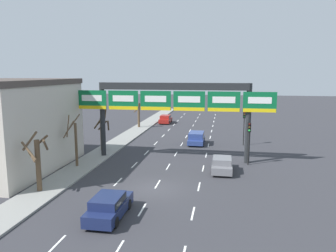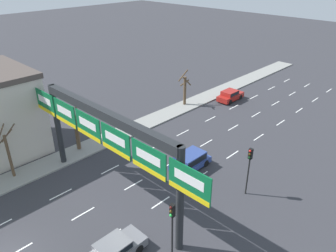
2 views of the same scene
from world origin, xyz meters
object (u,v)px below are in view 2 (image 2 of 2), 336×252
(tree_bare_furthest, at_px, (185,88))
(traffic_light_near_gantry, at_px, (249,162))
(car_grey, at_px, (115,249))
(sign_gantry, at_px, (104,132))
(suv_blue, at_px, (190,160))
(car_red, at_px, (230,95))
(traffic_light_mid_block, at_px, (172,220))
(tree_bare_third, at_px, (8,151))
(tree_bare_closest, at_px, (77,129))

(tree_bare_furthest, bearing_deg, traffic_light_near_gantry, -33.14)
(car_grey, bearing_deg, sign_gantry, 146.12)
(sign_gantry, height_order, suv_blue, sign_gantry)
(car_red, relative_size, suv_blue, 1.04)
(traffic_light_mid_block, relative_size, tree_bare_third, 0.86)
(tree_bare_furthest, bearing_deg, tree_bare_closest, -89.90)
(traffic_light_near_gantry, distance_m, tree_bare_third, 20.19)
(traffic_light_near_gantry, distance_m, tree_bare_furthest, 19.04)
(car_grey, bearing_deg, traffic_light_near_gantry, 77.74)
(tree_bare_furthest, bearing_deg, tree_bare_third, -90.36)
(sign_gantry, bearing_deg, tree_bare_closest, 163.53)
(car_red, xyz_separation_m, traffic_light_mid_block, (12.51, -24.70, 2.21))
(car_grey, bearing_deg, tree_bare_third, -176.66)
(tree_bare_furthest, bearing_deg, suv_blue, -46.40)
(car_red, height_order, suv_blue, suv_blue)
(sign_gantry, distance_m, tree_bare_furthest, 20.62)
(car_grey, xyz_separation_m, traffic_light_near_gantry, (2.48, 11.42, 2.35))
(traffic_light_mid_block, relative_size, tree_bare_furthest, 0.92)
(tree_bare_third, bearing_deg, car_red, 82.85)
(traffic_light_near_gantry, bearing_deg, suv_blue, -176.85)
(sign_gantry, xyz_separation_m, tree_bare_third, (-8.57, -4.16, -3.44))
(traffic_light_near_gantry, xyz_separation_m, traffic_light_mid_block, (-0.03, -8.74, -0.10))
(tree_bare_third, relative_size, tree_bare_furthest, 1.07)
(traffic_light_mid_block, bearing_deg, car_red, 116.87)
(tree_bare_closest, height_order, tree_bare_third, tree_bare_third)
(suv_blue, distance_m, tree_bare_third, 15.87)
(tree_bare_closest, bearing_deg, car_grey, -23.57)
(car_red, xyz_separation_m, tree_bare_third, (-3.53, -28.17, 1.83))
(tree_bare_closest, bearing_deg, suv_blue, 27.30)
(car_grey, xyz_separation_m, traffic_light_mid_block, (2.46, 2.68, 2.25))
(sign_gantry, xyz_separation_m, tree_bare_furthest, (-8.43, 18.45, -3.70))
(sign_gantry, distance_m, traffic_light_mid_block, 8.10)
(sign_gantry, bearing_deg, traffic_light_mid_block, -5.28)
(traffic_light_near_gantry, relative_size, tree_bare_furthest, 0.95)
(traffic_light_near_gantry, bearing_deg, traffic_light_mid_block, -90.17)
(car_red, height_order, tree_bare_furthest, tree_bare_furthest)
(traffic_light_near_gantry, distance_m, tree_bare_closest, 16.86)
(traffic_light_near_gantry, relative_size, traffic_light_mid_block, 1.03)
(traffic_light_mid_block, bearing_deg, tree_bare_furthest, 129.72)
(car_red, relative_size, car_grey, 1.03)
(car_grey, xyz_separation_m, tree_bare_closest, (-13.42, 5.85, 1.65))
(suv_blue, distance_m, car_grey, 11.57)
(sign_gantry, xyz_separation_m, suv_blue, (1.78, 7.74, -5.18))
(traffic_light_near_gantry, bearing_deg, car_red, 128.16)
(car_grey, relative_size, tree_bare_furthest, 0.88)
(sign_gantry, relative_size, tree_bare_third, 4.12)
(tree_bare_third, bearing_deg, tree_bare_closest, 88.52)
(suv_blue, xyz_separation_m, tree_bare_closest, (-10.18, -5.25, 1.53))
(car_grey, relative_size, traffic_light_near_gantry, 0.93)
(sign_gantry, height_order, car_grey, sign_gantry)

